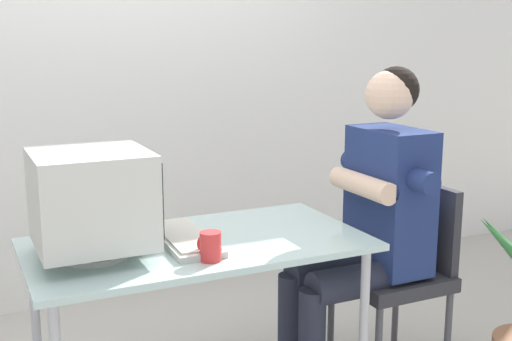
{
  "coord_description": "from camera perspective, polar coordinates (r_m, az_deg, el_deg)",
  "views": [
    {
      "loc": [
        -0.8,
        -2.21,
        1.47
      ],
      "look_at": [
        0.24,
        0.0,
        0.97
      ],
      "focal_mm": 45.69,
      "sensor_mm": 36.0,
      "label": 1
    }
  ],
  "objects": [
    {
      "name": "desk_mug",
      "position": [
        2.25,
        -4.03,
        -6.61
      ],
      "size": [
        0.07,
        0.09,
        0.1
      ],
      "color": "red",
      "rests_on": "desk"
    },
    {
      "name": "desk",
      "position": [
        2.49,
        -5.09,
        -7.59
      ],
      "size": [
        1.26,
        0.68,
        0.72
      ],
      "color": "#B7B7BC",
      "rests_on": "ground_plane"
    },
    {
      "name": "wall_back",
      "position": [
        3.78,
        -8.5,
        11.92
      ],
      "size": [
        8.0,
        0.1,
        3.0
      ],
      "primitive_type": "cube",
      "color": "silver",
      "rests_on": "ground_plane"
    },
    {
      "name": "person_seated",
      "position": [
        2.78,
        9.85,
        -3.93
      ],
      "size": [
        0.71,
        0.57,
        1.36
      ],
      "color": "navy",
      "rests_on": "ground_plane"
    },
    {
      "name": "office_chair",
      "position": [
        2.95,
        12.62,
        -8.04
      ],
      "size": [
        0.42,
        0.42,
        0.85
      ],
      "color": "#4C4C51",
      "rests_on": "ground_plane"
    },
    {
      "name": "keyboard",
      "position": [
        2.46,
        -6.32,
        -5.91
      ],
      "size": [
        0.19,
        0.48,
        0.03
      ],
      "color": "silver",
      "rests_on": "desk"
    },
    {
      "name": "crt_monitor",
      "position": [
        2.29,
        -14.08,
        -2.46
      ],
      "size": [
        0.4,
        0.38,
        0.37
      ],
      "color": "silver",
      "rests_on": "desk"
    }
  ]
}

